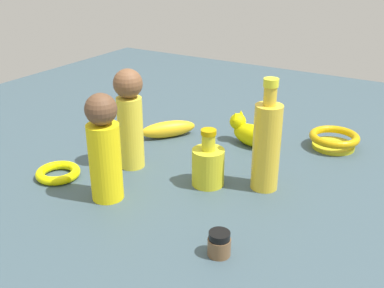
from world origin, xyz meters
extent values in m
plane|color=#384C56|center=(0.00, 0.00, 0.00)|extent=(2.00, 2.00, 0.00)
cylinder|color=yellow|center=(0.24, -0.07, 0.08)|extent=(0.07, 0.07, 0.17)
sphere|color=brown|center=(0.24, -0.07, 0.20)|extent=(0.07, 0.07, 0.07)
cylinder|color=brown|center=(0.29, 0.23, 0.02)|extent=(0.04, 0.04, 0.03)
cylinder|color=yellow|center=(0.29, 0.23, 0.03)|extent=(0.03, 0.03, 0.00)
cylinder|color=black|center=(0.29, 0.23, 0.04)|extent=(0.04, 0.04, 0.01)
torus|color=yellow|center=(0.23, -0.23, 0.01)|extent=(0.10, 0.10, 0.02)
cylinder|color=gold|center=(-0.27, 0.28, 0.01)|extent=(0.11, 0.11, 0.01)
torus|color=#C3950A|center=(-0.27, 0.28, 0.03)|extent=(0.13, 0.13, 0.02)
ellipsoid|color=yellow|center=(-0.11, -0.14, 0.02)|extent=(0.15, 0.13, 0.05)
cylinder|color=gold|center=(0.02, 0.20, 0.10)|extent=(0.06, 0.06, 0.19)
cylinder|color=gold|center=(0.02, 0.20, 0.21)|extent=(0.03, 0.03, 0.04)
cylinder|color=yellow|center=(0.02, 0.20, 0.24)|extent=(0.03, 0.03, 0.02)
ellipsoid|color=#D6CD05|center=(-0.17, 0.08, 0.03)|extent=(0.08, 0.13, 0.06)
sphere|color=#D6CD05|center=(-0.19, 0.03, 0.06)|extent=(0.05, 0.05, 0.05)
cone|color=#D6CD05|center=(-0.17, 0.03, 0.07)|extent=(0.02, 0.02, 0.02)
cone|color=#D6CD05|center=(-0.20, 0.04, 0.07)|extent=(0.02, 0.02, 0.02)
ellipsoid|color=#D6CD05|center=(-0.16, 0.14, 0.02)|extent=(0.03, 0.06, 0.02)
cylinder|color=gold|center=(0.08, 0.09, 0.04)|extent=(0.07, 0.07, 0.09)
cylinder|color=gold|center=(0.08, 0.09, 0.10)|extent=(0.03, 0.03, 0.04)
cylinder|color=#B99304|center=(0.08, 0.09, 0.13)|extent=(0.03, 0.03, 0.01)
cylinder|color=yellow|center=(0.09, -0.12, 0.09)|extent=(0.07, 0.07, 0.17)
sphere|color=brown|center=(0.09, -0.12, 0.21)|extent=(0.07, 0.07, 0.07)
camera|label=1|loc=(0.88, 0.53, 0.50)|focal=42.68mm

